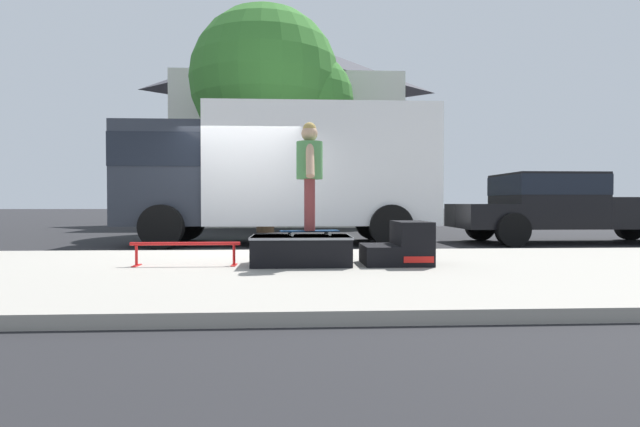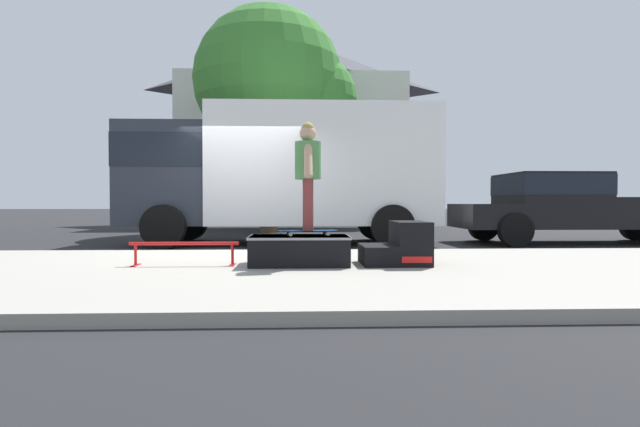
% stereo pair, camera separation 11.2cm
% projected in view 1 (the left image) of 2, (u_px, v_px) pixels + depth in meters
% --- Properties ---
extents(ground_plane, '(140.00, 140.00, 0.00)m').
position_uv_depth(ground_plane, '(233.00, 254.00, 9.15)').
color(ground_plane, black).
extents(sidewalk_slab, '(50.00, 5.00, 0.12)m').
position_uv_depth(sidewalk_slab, '(205.00, 274.00, 6.16)').
color(sidewalk_slab, gray).
rests_on(sidewalk_slab, ground).
extents(skate_box, '(1.30, 0.83, 0.38)m').
position_uv_depth(skate_box, '(301.00, 249.00, 6.55)').
color(skate_box, black).
rests_on(skate_box, sidewalk_slab).
extents(kicker_ramp, '(0.87, 0.79, 0.57)m').
position_uv_depth(kicker_ramp, '(401.00, 246.00, 6.63)').
color(kicker_ramp, black).
rests_on(kicker_ramp, sidewalk_slab).
extents(grind_rail, '(1.41, 0.28, 0.31)m').
position_uv_depth(grind_rail, '(185.00, 248.00, 6.45)').
color(grind_rail, red).
rests_on(grind_rail, sidewalk_slab).
extents(skateboard, '(0.80, 0.35, 0.07)m').
position_uv_depth(skateboard, '(310.00, 231.00, 6.59)').
color(skateboard, navy).
rests_on(skateboard, skate_box).
extents(skater_kid, '(0.35, 0.73, 1.43)m').
position_uv_depth(skater_kid, '(310.00, 167.00, 6.57)').
color(skater_kid, brown).
rests_on(skater_kid, skateboard).
extents(box_truck, '(6.91, 2.63, 3.05)m').
position_uv_depth(box_truck, '(278.00, 169.00, 11.36)').
color(box_truck, white).
rests_on(box_truck, ground).
extents(pickup_truck_black, '(5.70, 2.09, 1.61)m').
position_uv_depth(pickup_truck_black, '(569.00, 205.00, 11.60)').
color(pickup_truck_black, black).
rests_on(pickup_truck_black, ground).
extents(street_tree_main, '(5.15, 4.68, 7.10)m').
position_uv_depth(street_tree_main, '(274.00, 86.00, 15.73)').
color(street_tree_main, brown).
rests_on(street_tree_main, ground).
extents(house_behind, '(9.54, 8.22, 8.40)m').
position_uv_depth(house_behind, '(289.00, 130.00, 22.58)').
color(house_behind, silver).
rests_on(house_behind, ground).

